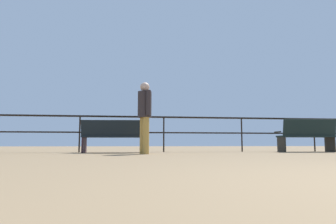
{
  "coord_description": "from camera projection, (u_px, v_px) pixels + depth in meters",
  "views": [
    {
      "loc": [
        -2.35,
        -0.98,
        0.24
      ],
      "look_at": [
        -1.17,
        7.39,
        1.15
      ],
      "focal_mm": 31.78,
      "sensor_mm": 36.0,
      "label": 1
    }
  ],
  "objects": [
    {
      "name": "pier_railing",
      "position": [
        203.0,
        126.0,
        9.11
      ],
      "size": [
        22.12,
        0.05,
        1.07
      ],
      "color": "black",
      "rests_on": "ground_plane"
    },
    {
      "name": "bench_near_right",
      "position": [
        307.0,
        134.0,
        8.82
      ],
      "size": [
        1.64,
        0.74,
        0.96
      ],
      "color": "black",
      "rests_on": "ground_plane"
    },
    {
      "name": "person_at_railing",
      "position": [
        145.0,
        113.0,
        7.05
      ],
      "size": [
        0.33,
        0.52,
        1.71
      ],
      "color": "#B1873B",
      "rests_on": "ground_plane"
    },
    {
      "name": "bench_near_left",
      "position": [
        113.0,
        135.0,
        8.03
      ],
      "size": [
        1.68,
        0.81,
        0.87
      ],
      "color": "black",
      "rests_on": "ground_plane"
    }
  ]
}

